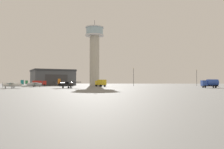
# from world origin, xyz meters

# --- Properties ---
(ground_plane) EXTENTS (400.00, 400.00, 0.00)m
(ground_plane) POSITION_xyz_m (0.00, 0.00, 0.00)
(ground_plane) COLOR slate
(control_tower) EXTENTS (10.32, 10.32, 36.81)m
(control_tower) POSITION_xyz_m (-11.66, 59.75, 19.97)
(control_tower) COLOR #B2AD9E
(control_tower) RESTS_ON ground_plane
(hangar) EXTENTS (30.92, 30.18, 9.31)m
(hangar) POSITION_xyz_m (-37.89, 68.39, 4.67)
(hangar) COLOR #4C5159
(hangar) RESTS_ON ground_plane
(airplane_silver) EXTENTS (7.14, 9.14, 2.69)m
(airplane_silver) POSITION_xyz_m (-32.91, 26.53, 1.26)
(airplane_silver) COLOR #B7BABF
(airplane_silver) RESTS_ON ground_plane
(airplane_white) EXTENTS (7.29, 9.32, 2.74)m
(airplane_white) POSITION_xyz_m (-32.86, 7.74, 1.28)
(airplane_white) COLOR white
(airplane_white) RESTS_ON ground_plane
(airplane_black) EXTENTS (10.21, 8.13, 3.13)m
(airplane_black) POSITION_xyz_m (-15.42, 9.04, 1.46)
(airplane_black) COLOR black
(airplane_black) RESTS_ON ground_plane
(truck_box_yellow) EXTENTS (5.33, 5.91, 3.08)m
(truck_box_yellow) POSITION_xyz_m (-5.89, 34.04, 1.70)
(truck_box_yellow) COLOR #38383D
(truck_box_yellow) RESTS_ON ground_plane
(truck_fuel_tanker_blue) EXTENTS (5.67, 3.27, 3.04)m
(truck_fuel_tanker_blue) POSITION_xyz_m (34.60, 16.02, 1.69)
(truck_fuel_tanker_blue) COLOR #38383D
(truck_fuel_tanker_blue) RESTS_ON ground_plane
(truck_box_red) EXTENTS (6.77, 4.38, 2.68)m
(truck_box_red) POSITION_xyz_m (-36.13, 41.54, 1.56)
(truck_box_red) COLOR #38383D
(truck_box_red) RESTS_ON ground_plane
(light_post_west) EXTENTS (0.44, 0.44, 8.61)m
(light_post_west) POSITION_xyz_m (42.49, 53.58, 5.13)
(light_post_west) COLOR #38383D
(light_post_west) RESTS_ON ground_plane
(light_post_east) EXTENTS (0.44, 0.44, 9.28)m
(light_post_east) POSITION_xyz_m (9.44, 49.59, 5.48)
(light_post_east) COLOR #38383D
(light_post_east) RESTS_ON ground_plane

